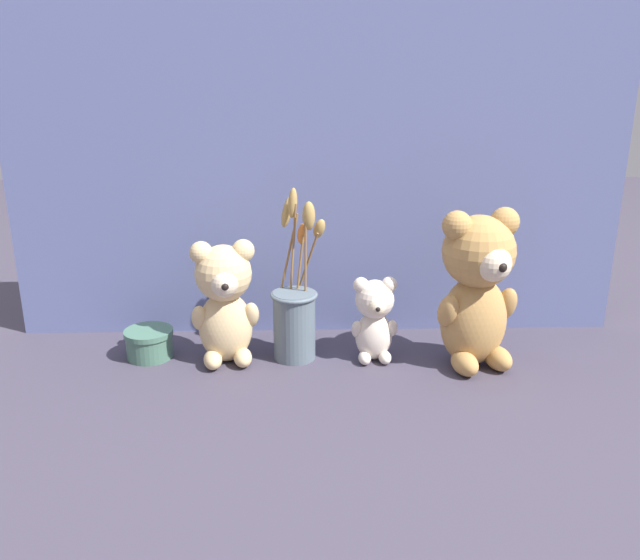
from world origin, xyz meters
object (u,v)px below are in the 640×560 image
Objects in this scene: decorative_tin_tall at (149,343)px; teddy_bear_large at (477,286)px; flower_vase at (295,313)px; teddy_bear_medium at (225,300)px; teddy_bear_small at (374,317)px.

teddy_bear_large is at bearing -4.58° from decorative_tin_tall.
teddy_bear_large is 0.35m from flower_vase.
flower_vase is (0.13, 0.01, -0.03)m from teddy_bear_medium.
decorative_tin_tall is at bearing 176.90° from teddy_bear_small.
flower_vase reaches higher than teddy_bear_medium.
flower_vase is (-0.34, 0.04, -0.07)m from teddy_bear_large.
decorative_tin_tall is (-0.63, 0.05, -0.13)m from teddy_bear_large.
teddy_bear_small is at bearing 171.97° from teddy_bear_large.
teddy_bear_large reaches higher than decorative_tin_tall.
flower_vase is (-0.15, 0.02, 0.00)m from teddy_bear_small.
flower_vase is at bearing -1.62° from decorative_tin_tall.
teddy_bear_small is 1.78× the size of decorative_tin_tall.
decorative_tin_tall is (-0.44, 0.02, -0.06)m from teddy_bear_small.
teddy_bear_large reaches higher than teddy_bear_small.
teddy_bear_large is at bearing -7.06° from flower_vase.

